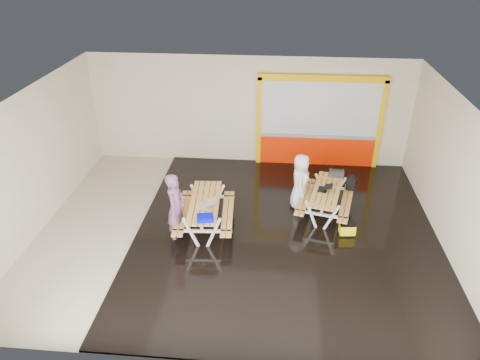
# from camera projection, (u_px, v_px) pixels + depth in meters

# --- Properties ---
(room) EXTENTS (10.02, 8.02, 3.52)m
(room) POSITION_uv_depth(u_px,v_px,m) (237.00, 171.00, 10.49)
(room) COLOR beige
(room) RESTS_ON ground
(deck) EXTENTS (7.50, 7.98, 0.05)m
(deck) POSITION_uv_depth(u_px,v_px,m) (286.00, 233.00, 11.23)
(deck) COLOR black
(deck) RESTS_ON room
(kiosk) EXTENTS (3.88, 0.16, 3.00)m
(kiosk) POSITION_uv_depth(u_px,v_px,m) (319.00, 124.00, 13.89)
(kiosk) COLOR #F42500
(kiosk) RESTS_ON room
(picnic_table_left) EXTENTS (1.54, 2.16, 0.83)m
(picnic_table_left) POSITION_uv_depth(u_px,v_px,m) (205.00, 208.00, 11.14)
(picnic_table_left) COLOR gold
(picnic_table_left) RESTS_ON deck
(picnic_table_right) EXTENTS (1.72, 2.19, 0.78)m
(picnic_table_right) POSITION_uv_depth(u_px,v_px,m) (326.00, 195.00, 11.73)
(picnic_table_right) COLOR gold
(picnic_table_right) RESTS_ON deck
(person_left) EXTENTS (0.51, 0.70, 1.79)m
(person_left) POSITION_uv_depth(u_px,v_px,m) (176.00, 208.00, 10.71)
(person_left) COLOR #714768
(person_left) RESTS_ON deck
(person_right) EXTENTS (0.55, 0.80, 1.56)m
(person_right) POSITION_uv_depth(u_px,v_px,m) (300.00, 181.00, 11.95)
(person_right) COLOR white
(person_right) RESTS_ON deck
(laptop_left) EXTENTS (0.41, 0.38, 0.17)m
(laptop_left) POSITION_uv_depth(u_px,v_px,m) (207.00, 204.00, 10.82)
(laptop_left) COLOR silver
(laptop_left) RESTS_ON picnic_table_left
(laptop_right) EXTENTS (0.43, 0.40, 0.15)m
(laptop_right) POSITION_uv_depth(u_px,v_px,m) (325.00, 188.00, 11.59)
(laptop_right) COLOR black
(laptop_right) RESTS_ON picnic_table_right
(blue_pouch) EXTENTS (0.43, 0.34, 0.11)m
(blue_pouch) POSITION_uv_depth(u_px,v_px,m) (205.00, 218.00, 10.30)
(blue_pouch) COLOR #0004D2
(blue_pouch) RESTS_ON picnic_table_left
(toolbox) EXTENTS (0.41, 0.22, 0.23)m
(toolbox) POSITION_uv_depth(u_px,v_px,m) (337.00, 173.00, 12.25)
(toolbox) COLOR black
(toolbox) RESTS_ON picnic_table_right
(backpack) EXTENTS (0.29, 0.24, 0.42)m
(backpack) POSITION_uv_depth(u_px,v_px,m) (351.00, 183.00, 12.08)
(backpack) COLOR black
(backpack) RESTS_ON picnic_table_right
(dark_case) EXTENTS (0.40, 0.31, 0.15)m
(dark_case) POSITION_uv_depth(u_px,v_px,m) (311.00, 208.00, 12.08)
(dark_case) COLOR black
(dark_case) RESTS_ON deck
(fluke_bag) EXTENTS (0.42, 0.30, 0.34)m
(fluke_bag) POSITION_uv_depth(u_px,v_px,m) (347.00, 229.00, 11.05)
(fluke_bag) COLOR black
(fluke_bag) RESTS_ON deck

